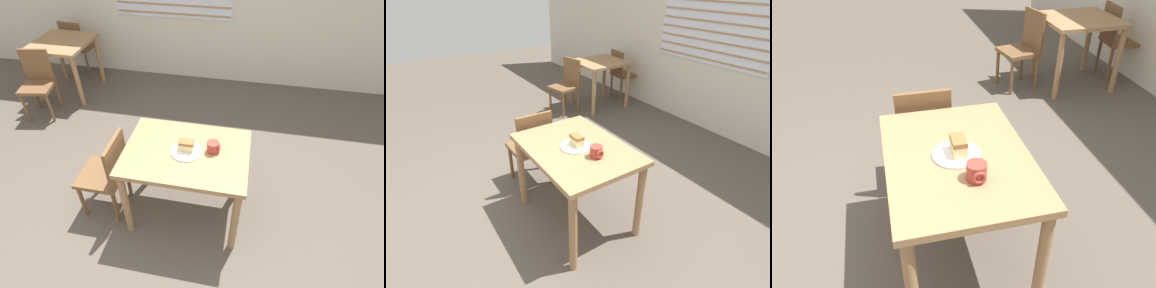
% 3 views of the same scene
% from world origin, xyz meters
% --- Properties ---
extents(ground_plane, '(14.00, 14.00, 0.00)m').
position_xyz_m(ground_plane, '(0.00, 0.00, 0.00)').
color(ground_plane, brown).
extents(wall_back, '(10.00, 0.09, 2.80)m').
position_xyz_m(wall_back, '(-0.01, 3.03, 1.40)').
color(wall_back, beige).
rests_on(wall_back, ground_plane).
extents(dining_table_near, '(0.99, 0.72, 0.74)m').
position_xyz_m(dining_table_near, '(0.12, 0.47, 0.62)').
color(dining_table_near, '#9E754C').
rests_on(dining_table_near, ground_plane).
extents(dining_table_far, '(0.73, 0.77, 0.74)m').
position_xyz_m(dining_table_far, '(-1.96, 2.25, 0.61)').
color(dining_table_far, '#9E754C').
rests_on(dining_table_far, ground_plane).
extents(chair_near_window, '(0.37, 0.37, 0.82)m').
position_xyz_m(chair_near_window, '(-0.56, 0.38, 0.45)').
color(chair_near_window, brown).
rests_on(chair_near_window, ground_plane).
extents(chair_far_corner, '(0.43, 0.43, 0.82)m').
position_xyz_m(chair_far_corner, '(-2.04, 1.68, 0.45)').
color(chair_far_corner, brown).
rests_on(chair_far_corner, ground_plane).
extents(chair_far_opposite, '(0.41, 0.41, 0.82)m').
position_xyz_m(chair_far_opposite, '(-2.08, 2.82, 0.45)').
color(chair_far_opposite, brown).
rests_on(chair_far_opposite, ground_plane).
extents(plate, '(0.24, 0.24, 0.01)m').
position_xyz_m(plate, '(0.12, 0.46, 0.74)').
color(plate, white).
rests_on(plate, dining_table_near).
extents(cake_slice, '(0.12, 0.07, 0.09)m').
position_xyz_m(cake_slice, '(0.12, 0.48, 0.79)').
color(cake_slice, '#E5CC89').
rests_on(cake_slice, plate).
extents(coffee_mug, '(0.10, 0.10, 0.09)m').
position_xyz_m(coffee_mug, '(0.33, 0.51, 0.78)').
color(coffee_mug, '#9E382D').
rests_on(coffee_mug, dining_table_near).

